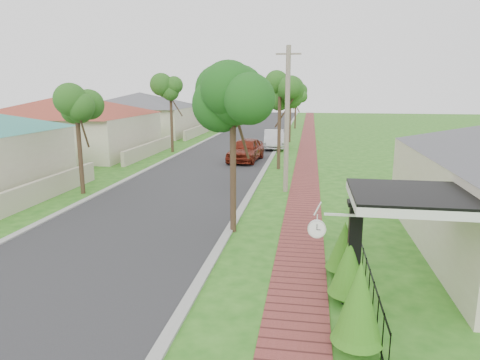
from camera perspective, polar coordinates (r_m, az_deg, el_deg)
The scene contains 16 objects.
ground at distance 12.49m, azimuth -7.59°, elevation -11.92°, with size 160.00×160.00×0.00m, color #256418.
road at distance 31.95m, azimuth -2.40°, elevation 3.04°, with size 7.00×120.00×0.02m, color #28282B.
kerb_right at distance 31.42m, azimuth 4.14°, elevation 2.86°, with size 0.30×120.00×0.10m, color #9E9E99.
kerb_left at distance 32.88m, azimuth -8.65°, elevation 3.17°, with size 0.30×120.00×0.10m, color #9E9E99.
sidewalk at distance 31.30m, azimuth 8.89°, elevation 2.71°, with size 1.50×120.00×0.03m, color brown.
porch_post at distance 10.71m, azimuth 14.91°, elevation -9.94°, with size 0.48×0.48×2.52m.
picket_fence at distance 11.89m, azimuth 16.01°, elevation -10.80°, with size 0.03×8.02×1.00m.
street_trees at distance 38.25m, azimuth -0.16°, elevation 11.38°, with size 10.70×37.65×5.89m.
hedge_row at distance 10.44m, azimuth 14.47°, elevation -12.15°, with size 0.88×4.48×1.98m.
far_house_red at distance 36.05m, azimuth -21.56°, elevation 7.00°, with size 15.56×15.56×4.60m.
far_house_grey at distance 48.58m, azimuth -13.10°, elevation 8.66°, with size 15.56×15.56×4.60m.
parked_car_red at distance 30.11m, azimuth 0.78°, elevation 4.05°, with size 1.92×4.77×1.62m, color maroon.
parked_car_white at distance 36.70m, azimuth 4.55°, elevation 5.42°, with size 1.64×4.70×1.55m, color silver.
near_tree at distance 14.72m, azimuth -0.97°, elevation 10.15°, with size 2.23×2.23×5.71m.
utility_pole at distance 20.97m, azimuth 6.29°, elevation 8.01°, with size 1.20×0.24×7.03m.
station_clock at distance 9.99m, azimuth 10.44°, elevation -6.28°, with size 1.06×0.13×0.60m.
Camera 1 is at (3.42, -10.88, 5.08)m, focal length 32.00 mm.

